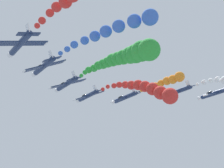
% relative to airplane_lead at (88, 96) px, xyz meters
% --- Properties ---
extents(airplane_lead, '(8.87, 10.35, 4.23)m').
position_rel_airplane_lead_xyz_m(airplane_lead, '(0.00, 0.00, 0.00)').
color(airplane_lead, navy).
extents(smoke_trail_lead, '(3.04, 25.16, 9.88)m').
position_rel_airplane_lead_xyz_m(smoke_trail_lead, '(-0.08, -25.07, -5.37)').
color(smoke_trail_lead, red).
extents(airplane_left_inner, '(8.93, 10.35, 4.10)m').
position_rel_airplane_lead_xyz_m(airplane_left_inner, '(-9.75, -7.18, -0.73)').
color(airplane_left_inner, navy).
extents(smoke_trail_left_inner, '(3.66, 25.43, 5.90)m').
position_rel_airplane_lead_xyz_m(smoke_trail_left_inner, '(-10.19, -31.94, -3.11)').
color(smoke_trail_left_inner, green).
extents(airplane_right_inner, '(8.85, 10.35, 4.30)m').
position_rel_airplane_lead_xyz_m(airplane_right_inner, '(7.94, -5.72, -0.56)').
color(airplane_right_inner, navy).
extents(smoke_trail_right_inner, '(3.34, 13.08, 2.45)m').
position_rel_airplane_lead_xyz_m(smoke_trail_right_inner, '(9.07, -21.08, -0.37)').
color(smoke_trail_right_inner, orange).
extents(airplane_left_outer, '(8.72, 10.35, 4.57)m').
position_rel_airplane_lead_xyz_m(airplane_left_outer, '(-18.05, -13.59, -0.48)').
color(airplane_left_outer, navy).
extents(smoke_trail_left_outer, '(7.39, 20.57, 2.56)m').
position_rel_airplane_lead_xyz_m(smoke_trail_left_outer, '(-14.33, -34.95, -0.46)').
color(smoke_trail_left_outer, blue).
extents(airplane_right_outer, '(9.05, 10.35, 3.77)m').
position_rel_airplane_lead_xyz_m(airplane_right_outer, '(17.14, -15.55, 0.04)').
color(airplane_right_outer, navy).
extents(airplane_trailing, '(9.29, 10.35, 3.30)m').
position_rel_airplane_lead_xyz_m(airplane_trailing, '(-25.50, -21.11, -0.67)').
color(airplane_trailing, navy).
extents(airplane_high_slot, '(9.24, 10.35, 3.38)m').
position_rel_airplane_lead_xyz_m(airplane_high_slot, '(24.73, -21.43, -0.53)').
color(airplane_high_slot, navy).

